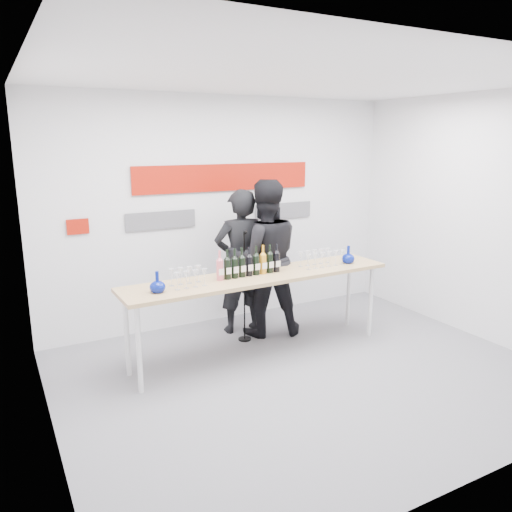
# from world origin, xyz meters

# --- Properties ---
(ground) EXTENTS (5.00, 5.00, 0.00)m
(ground) POSITION_xyz_m (0.00, 0.00, 0.00)
(ground) COLOR slate
(ground) RESTS_ON ground
(back_wall) EXTENTS (5.00, 0.04, 3.00)m
(back_wall) POSITION_xyz_m (0.00, 2.00, 1.50)
(back_wall) COLOR silver
(back_wall) RESTS_ON ground
(signage) EXTENTS (3.38, 0.02, 0.79)m
(signage) POSITION_xyz_m (-0.06, 1.97, 1.81)
(signage) COLOR #A11406
(signage) RESTS_ON back_wall
(tasting_table) EXTENTS (3.19, 0.71, 0.95)m
(tasting_table) POSITION_xyz_m (-0.18, 0.70, 0.88)
(tasting_table) COLOR tan
(tasting_table) RESTS_ON ground
(wine_bottles) EXTENTS (0.80, 0.09, 0.33)m
(wine_bottles) POSITION_xyz_m (-0.31, 0.72, 1.12)
(wine_bottles) COLOR #CC5966
(wine_bottles) RESTS_ON tasting_table
(decanter_left) EXTENTS (0.16, 0.16, 0.21)m
(decanter_left) POSITION_xyz_m (-1.39, 0.61, 1.06)
(decanter_left) COLOR navy
(decanter_left) RESTS_ON tasting_table
(decanter_right) EXTENTS (0.16, 0.16, 0.21)m
(decanter_right) POSITION_xyz_m (1.04, 0.67, 1.06)
(decanter_right) COLOR navy
(decanter_right) RESTS_ON tasting_table
(glasses_left) EXTENTS (0.37, 0.23, 0.18)m
(glasses_left) POSITION_xyz_m (-1.05, 0.68, 1.05)
(glasses_left) COLOR silver
(glasses_left) RESTS_ON tasting_table
(glasses_right) EXTENTS (0.57, 0.23, 0.18)m
(glasses_right) POSITION_xyz_m (0.66, 0.71, 1.05)
(glasses_right) COLOR silver
(glasses_right) RESTS_ON tasting_table
(presenter_left) EXTENTS (0.72, 0.52, 1.85)m
(presenter_left) POSITION_xyz_m (-0.05, 1.45, 0.92)
(presenter_left) COLOR black
(presenter_left) RESTS_ON ground
(presenter_right) EXTENTS (1.13, 0.99, 1.97)m
(presenter_right) POSITION_xyz_m (0.18, 1.25, 0.99)
(presenter_right) COLOR black
(presenter_right) RESTS_ON ground
(mic_stand) EXTENTS (0.16, 0.16, 1.39)m
(mic_stand) POSITION_xyz_m (-0.15, 1.14, 0.42)
(mic_stand) COLOR black
(mic_stand) RESTS_ON ground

